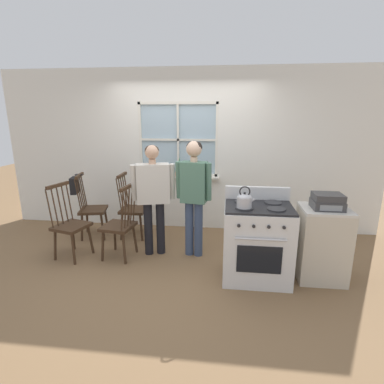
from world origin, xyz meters
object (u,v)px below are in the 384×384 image
kettle (244,200)px  stereo (327,201)px  person_teen_center (194,188)px  chair_near_wall (70,226)px  handbag (75,185)px  stove (257,241)px  potted_plant (179,170)px  chair_by_window (92,209)px  chair_center_cluster (120,226)px  side_counter (322,244)px  person_elderly_left (153,190)px  chair_near_stove (133,209)px

kettle → stereo: size_ratio=0.73×
person_teen_center → stereo: (1.60, -0.46, 0.00)m
chair_near_wall → handbag: (-0.25, 0.68, 0.41)m
person_teen_center → handbag: size_ratio=5.29×
chair_near_wall → stove: 2.54m
person_teen_center → potted_plant: 1.08m
chair_by_window → chair_center_cluster: size_ratio=1.00×
person_teen_center → side_counter: bearing=-6.7°
chair_near_wall → person_teen_center: (1.70, 0.26, 0.52)m
chair_by_window → potted_plant: size_ratio=3.17×
kettle → stereo: bearing=11.0°
stove → chair_center_cluster: bearing=170.1°
chair_center_cluster → kettle: (1.66, -0.45, 0.56)m
chair_by_window → person_elderly_left: person_elderly_left is taller
chair_near_wall → kettle: (2.35, -0.39, 0.56)m
person_elderly_left → person_teen_center: (0.56, 0.02, 0.04)m
chair_by_window → person_teen_center: size_ratio=0.65×
stove → potted_plant: (-1.19, 1.53, 0.56)m
person_teen_center → handbag: (-1.95, 0.42, -0.11)m
person_elderly_left → chair_near_stove: bearing=115.2°
handbag → chair_center_cluster: bearing=-33.2°
side_counter → stereo: (0.00, -0.02, 0.54)m
side_counter → handbag: bearing=166.4°
handbag → chair_near_wall: bearing=-70.0°
handbag → side_counter: bearing=-13.6°
stereo → person_elderly_left: bearing=168.6°
stove → stereo: (0.78, 0.06, 0.51)m
chair_center_cluster → side_counter: chair_center_cluster is taller
chair_near_wall → side_counter: (3.31, -0.18, -0.01)m
stove → potted_plant: 2.02m
chair_near_stove → stereo: size_ratio=3.08×
chair_center_cluster → chair_near_stove: size_ratio=1.00×
handbag → side_counter: size_ratio=0.34×
chair_by_window → potted_plant: (1.36, 0.54, 0.57)m
stereo → stove: bearing=-175.9°
chair_near_stove → person_teen_center: bearing=-117.6°
side_counter → person_teen_center: bearing=164.8°
kettle → side_counter: kettle is taller
side_counter → chair_near_stove: bearing=159.5°
person_elderly_left → handbag: person_elderly_left is taller
chair_near_stove → chair_near_wall: bearing=142.4°
potted_plant → chair_near_wall: bearing=-136.3°
side_counter → chair_center_cluster: bearing=174.6°
chair_by_window → side_counter: bearing=-117.6°
chair_center_cluster → chair_by_window: bearing=-125.4°
chair_by_window → chair_center_cluster: 0.97m
chair_by_window → stove: 2.73m
stereo → chair_near_wall: bearing=176.6°
chair_center_cluster → side_counter: size_ratio=1.16×
chair_center_cluster → potted_plant: bearing=159.5°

